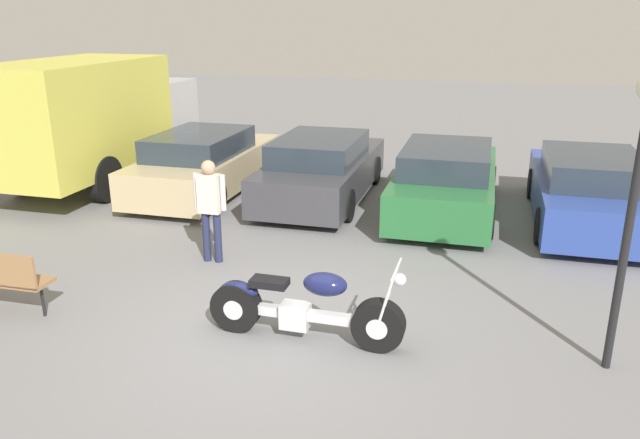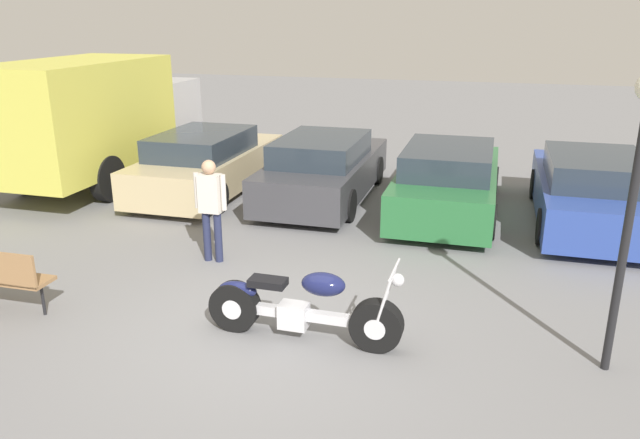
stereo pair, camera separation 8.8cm
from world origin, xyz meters
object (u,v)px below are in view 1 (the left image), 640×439
(parked_car_blue, at_px, (588,190))
(parked_car_dark_grey, at_px, (322,169))
(lamp_post, at_px, (638,169))
(motorcycle, at_px, (303,308))
(parked_car_green, at_px, (446,180))
(delivery_truck, at_px, (93,116))
(person_standing, at_px, (210,203))
(parked_car_champagne, at_px, (205,163))

(parked_car_blue, bearing_deg, parked_car_dark_grey, 176.69)
(lamp_post, bearing_deg, motorcycle, -175.36)
(parked_car_green, distance_m, lamp_post, 5.88)
(parked_car_dark_grey, bearing_deg, delivery_truck, -178.12)
(parked_car_green, xyz_separation_m, person_standing, (-3.28, -3.53, 0.32))
(motorcycle, xyz_separation_m, parked_car_blue, (3.76, 5.47, 0.22))
(parked_car_champagne, relative_size, parked_car_green, 1.00)
(parked_car_dark_grey, bearing_deg, parked_car_champagne, -176.01)
(parked_car_dark_grey, distance_m, parked_car_green, 2.55)
(parked_car_blue, bearing_deg, motorcycle, -124.54)
(parked_car_champagne, bearing_deg, parked_car_blue, -0.88)
(delivery_truck, distance_m, person_standing, 5.75)
(parked_car_champagne, xyz_separation_m, person_standing, (1.80, -3.61, 0.32))
(parked_car_champagne, height_order, parked_car_blue, same)
(parked_car_blue, xyz_separation_m, person_standing, (-5.82, -3.50, 0.32))
(parked_car_champagne, bearing_deg, lamp_post, -36.25)
(motorcycle, distance_m, lamp_post, 3.86)
(motorcycle, bearing_deg, parked_car_dark_grey, 102.84)
(parked_car_dark_grey, distance_m, delivery_truck, 5.25)
(motorcycle, relative_size, lamp_post, 0.74)
(parked_car_blue, height_order, delivery_truck, delivery_truck)
(lamp_post, bearing_deg, delivery_truck, 151.68)
(delivery_truck, bearing_deg, parked_car_green, -0.67)
(parked_car_green, relative_size, parked_car_blue, 1.00)
(delivery_truck, relative_size, person_standing, 3.62)
(parked_car_blue, relative_size, delivery_truck, 0.77)
(parked_car_champagne, height_order, lamp_post, lamp_post)
(person_standing, bearing_deg, parked_car_dark_grey, 78.96)
(motorcycle, relative_size, parked_car_champagne, 0.52)
(parked_car_blue, xyz_separation_m, delivery_truck, (-10.24, 0.12, 0.90))
(parked_car_green, bearing_deg, lamp_post, -67.51)
(parked_car_green, xyz_separation_m, parked_car_blue, (2.54, -0.03, 0.00))
(motorcycle, height_order, delivery_truck, delivery_truck)
(parked_car_green, bearing_deg, parked_car_champagne, 179.07)
(parked_car_green, height_order, parked_car_blue, same)
(parked_car_dark_grey, relative_size, parked_car_green, 1.00)
(lamp_post, bearing_deg, parked_car_champagne, 143.75)
(motorcycle, xyz_separation_m, parked_car_champagne, (-3.85, 5.58, 0.22))
(parked_car_dark_grey, xyz_separation_m, person_standing, (-0.74, -3.79, 0.32))
(delivery_truck, xyz_separation_m, lamp_post, (9.87, -5.32, 0.70))
(parked_car_blue, bearing_deg, person_standing, -148.97)
(parked_car_dark_grey, relative_size, delivery_truck, 0.77)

